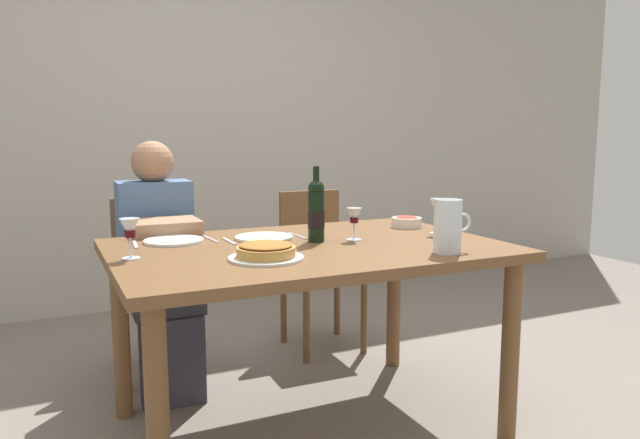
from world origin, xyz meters
TOP-DOWN VIEW (x-y plane):
  - ground_plane at (0.00, 0.00)m, footprint 8.00×8.00m
  - back_wall at (0.00, 2.10)m, footprint 8.00×0.10m
  - dining_table at (0.00, 0.00)m, footprint 1.50×1.00m
  - wine_bottle at (0.06, 0.05)m, footprint 0.07×0.07m
  - water_pitcher at (0.40, -0.36)m, footprint 0.16×0.10m
  - baked_tart at (-0.24, -0.19)m, footprint 0.26×0.26m
  - salad_bowl at (0.60, 0.21)m, footprint 0.14×0.14m
  - wine_glass_left_diner at (-0.67, 0.02)m, footprint 0.07×0.07m
  - wine_glass_right_diner at (0.22, 0.02)m, footprint 0.06×0.06m
  - wine_glass_centre at (0.62, 0.00)m, footprint 0.06×0.06m
  - dinner_plate_left_setting at (-0.46, 0.28)m, footprint 0.24×0.24m
  - dinner_plate_right_setting at (-0.11, 0.20)m, footprint 0.24×0.24m
  - fork_left_setting at (-0.61, 0.28)m, footprint 0.03×0.16m
  - knife_left_setting at (-0.31, 0.28)m, footprint 0.02×0.18m
  - knife_right_setting at (0.04, 0.20)m, footprint 0.02×0.18m
  - spoon_right_setting at (-0.26, 0.20)m, footprint 0.02×0.16m
  - chair_left at (-0.45, 0.91)m, footprint 0.41×0.41m
  - diner_left at (-0.45, 0.68)m, footprint 0.34×0.50m
  - chair_right at (0.45, 0.89)m, footprint 0.41×0.41m

SIDE VIEW (x-z plane):
  - ground_plane at x=0.00m, z-range 0.00..0.00m
  - chair_left at x=-0.45m, z-range 0.06..0.93m
  - chair_right at x=0.45m, z-range 0.06..0.93m
  - diner_left at x=-0.45m, z-range 0.04..1.20m
  - dining_table at x=0.00m, z-range 0.29..1.05m
  - fork_left_setting at x=-0.61m, z-range 0.76..0.76m
  - knife_left_setting at x=-0.31m, z-range 0.76..0.76m
  - knife_right_setting at x=0.04m, z-range 0.76..0.76m
  - spoon_right_setting at x=-0.26m, z-range 0.76..0.76m
  - dinner_plate_left_setting at x=-0.46m, z-range 0.76..0.77m
  - dinner_plate_right_setting at x=-0.11m, z-range 0.76..0.77m
  - baked_tart at x=-0.24m, z-range 0.76..0.82m
  - salad_bowl at x=0.60m, z-range 0.76..0.82m
  - water_pitcher at x=0.40m, z-range 0.75..0.95m
  - wine_glass_right_diner at x=0.22m, z-range 0.79..0.92m
  - wine_glass_left_diner at x=-0.67m, z-range 0.79..0.93m
  - wine_glass_centre at x=0.62m, z-range 0.79..0.95m
  - wine_bottle at x=0.06m, z-range 0.73..1.04m
  - back_wall at x=0.00m, z-range 0.00..2.80m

